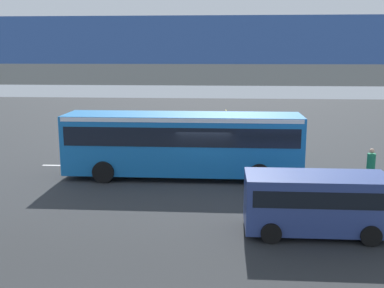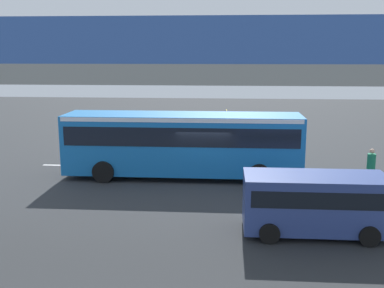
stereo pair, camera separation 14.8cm
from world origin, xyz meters
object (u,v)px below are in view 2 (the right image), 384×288
Objects in this scene: city_bus at (183,140)px; parked_van at (315,200)px; traffic_sign at (226,126)px; pedestrian at (371,168)px.

city_bus reaches higher than parked_van.
parked_van is at bearing 104.87° from traffic_sign.
city_bus is 2.40× the size of parked_van.
traffic_sign is (6.65, -5.55, 1.00)m from pedestrian.
parked_van is at bearing 126.85° from city_bus.
traffic_sign is at bearing -39.84° from pedestrian.
pedestrian is at bearing -121.87° from parked_van.
city_bus is 8.90m from pedestrian.
parked_van reaches higher than pedestrian.
city_bus reaches higher than traffic_sign.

